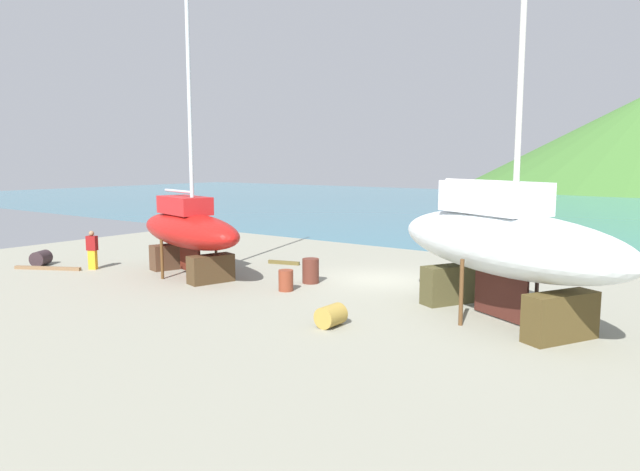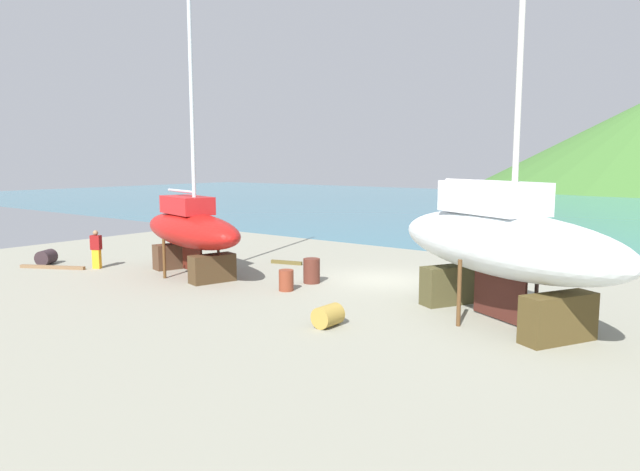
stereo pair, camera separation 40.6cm
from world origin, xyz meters
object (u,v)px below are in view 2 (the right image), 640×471
barrel_rust_near (46,257)px  barrel_rust_far (312,271)px  sailboat_mid_port (500,242)px  barrel_tar_black (328,316)px  worker (96,249)px  barrel_by_slipway (286,280)px  sailboat_far_slipway (191,230)px

barrel_rust_near → barrel_rust_far: bearing=19.3°
sailboat_mid_port → barrel_tar_black: sailboat_mid_port is taller
worker → barrel_rust_far: bearing=84.7°
sailboat_mid_port → barrel_rust_near: bearing=-141.8°
barrel_rust_far → barrel_tar_black: size_ratio=1.18×
worker → sailboat_mid_port: bearing=73.7°
barrel_by_slipway → sailboat_mid_port: bearing=6.6°
barrel_tar_black → barrel_by_slipway: bearing=145.1°
barrel_rust_far → barrel_by_slipway: (0.10, -1.59, -0.09)m
sailboat_mid_port → sailboat_far_slipway: bearing=-147.4°
sailboat_far_slipway → worker: 4.73m
worker → barrel_rust_far: worker is taller
worker → barrel_rust_near: worker is taller
sailboat_mid_port → barrel_by_slipway: bearing=-145.3°
barrel_rust_far → barrel_by_slipway: 1.60m
sailboat_far_slipway → barrel_rust_far: (4.89, 1.70, -1.39)m
sailboat_mid_port → barrel_rust_far: size_ratio=16.40×
sailboat_mid_port → barrel_tar_black: (-3.53, -3.57, -2.01)m
barrel_by_slipway → barrel_tar_black: bearing=-34.9°
sailboat_far_slipway → barrel_tar_black: size_ratio=15.79×
sailboat_far_slipway → worker: sailboat_far_slipway is taller
barrel_tar_black → worker: bearing=175.7°
sailboat_mid_port → worker: 17.01m
worker → barrel_rust_far: size_ratio=1.77×
sailboat_far_slipway → barrel_tar_black: bearing=-0.8°
sailboat_mid_port → barrel_tar_black: bearing=-106.5°
barrel_tar_black → barrel_rust_far: bearing=132.8°
barrel_rust_far → barrel_by_slipway: bearing=-86.6°
sailboat_far_slipway → barrel_by_slipway: 5.21m
sailboat_far_slipway → barrel_tar_black: 9.39m
worker → sailboat_far_slipway: bearing=85.4°
barrel_rust_far → barrel_tar_black: bearing=-47.2°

